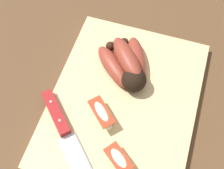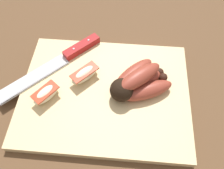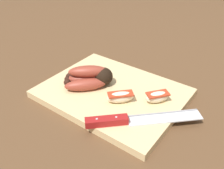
{
  "view_description": "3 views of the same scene",
  "coord_description": "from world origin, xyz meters",
  "px_view_note": "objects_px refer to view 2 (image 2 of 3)",
  "views": [
    {
      "loc": [
        -0.26,
        -0.06,
        0.59
      ],
      "look_at": [
        0.03,
        0.03,
        0.04
      ],
      "focal_mm": 50.38,
      "sensor_mm": 36.0,
      "label": 1
    },
    {
      "loc": [
        0.05,
        -0.26,
        0.46
      ],
      "look_at": [
        0.03,
        0.01,
        0.04
      ],
      "focal_mm": 36.4,
      "sensor_mm": 36.0,
      "label": 2
    },
    {
      "loc": [
        -0.32,
        0.45,
        0.41
      ],
      "look_at": [
        0.01,
        0.01,
        0.05
      ],
      "focal_mm": 39.49,
      "sensor_mm": 36.0,
      "label": 3
    }
  ],
  "objects_px": {
    "chefs_knife": "(66,57)",
    "banana_bunch": "(137,83)",
    "apple_wedge_middle": "(46,94)",
    "apple_wedge_near": "(85,74)"
  },
  "relations": [
    {
      "from": "chefs_knife",
      "to": "apple_wedge_near",
      "type": "height_order",
      "value": "apple_wedge_near"
    },
    {
      "from": "chefs_knife",
      "to": "apple_wedge_middle",
      "type": "height_order",
      "value": "apple_wedge_middle"
    },
    {
      "from": "banana_bunch",
      "to": "apple_wedge_near",
      "type": "xyz_separation_m",
      "value": [
        -0.12,
        0.02,
        -0.01
      ]
    },
    {
      "from": "apple_wedge_middle",
      "to": "chefs_knife",
      "type": "bearing_deg",
      "value": 79.73
    },
    {
      "from": "banana_bunch",
      "to": "apple_wedge_near",
      "type": "bearing_deg",
      "value": 172.0
    },
    {
      "from": "banana_bunch",
      "to": "apple_wedge_near",
      "type": "relative_size",
      "value": 2.09
    },
    {
      "from": "chefs_knife",
      "to": "apple_wedge_near",
      "type": "distance_m",
      "value": 0.08
    },
    {
      "from": "chefs_knife",
      "to": "apple_wedge_near",
      "type": "bearing_deg",
      "value": -43.61
    },
    {
      "from": "chefs_knife",
      "to": "banana_bunch",
      "type": "bearing_deg",
      "value": -21.81
    },
    {
      "from": "apple_wedge_middle",
      "to": "apple_wedge_near",
      "type": "bearing_deg",
      "value": 37.09
    }
  ]
}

